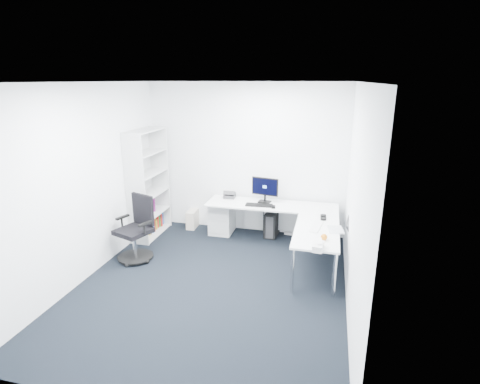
% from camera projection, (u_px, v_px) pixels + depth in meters
% --- Properties ---
extents(ground, '(4.20, 4.20, 0.00)m').
position_uv_depth(ground, '(212.00, 285.00, 5.18)').
color(ground, black).
extents(ceiling, '(4.20, 4.20, 0.00)m').
position_uv_depth(ceiling, '(207.00, 82.00, 4.40)').
color(ceiling, white).
extents(wall_back, '(3.60, 0.02, 2.70)m').
position_uv_depth(wall_back, '(246.00, 159.00, 6.74)').
color(wall_back, white).
rests_on(wall_back, ground).
extents(wall_front, '(3.60, 0.02, 2.70)m').
position_uv_depth(wall_front, '(123.00, 269.00, 2.83)').
color(wall_front, white).
rests_on(wall_front, ground).
extents(wall_left, '(0.02, 4.20, 2.70)m').
position_uv_depth(wall_left, '(86.00, 183.00, 5.20)').
color(wall_left, white).
rests_on(wall_left, ground).
extents(wall_right, '(0.02, 4.20, 2.70)m').
position_uv_depth(wall_right, '(355.00, 202.00, 4.38)').
color(wall_right, white).
rests_on(wall_right, ground).
extents(l_desk, '(2.26, 1.26, 0.66)m').
position_uv_depth(l_desk, '(268.00, 229.00, 6.26)').
color(l_desk, silver).
rests_on(l_desk, ground).
extents(drawer_pedestal, '(0.40, 0.50, 0.61)m').
position_uv_depth(drawer_pedestal, '(222.00, 216.00, 6.90)').
color(drawer_pedestal, silver).
rests_on(drawer_pedestal, ground).
extents(bookshelf, '(0.37, 0.96, 1.92)m').
position_uv_depth(bookshelf, '(148.00, 184.00, 6.62)').
color(bookshelf, silver).
rests_on(bookshelf, ground).
extents(task_chair, '(0.73, 0.73, 1.02)m').
position_uv_depth(task_chair, '(133.00, 229.00, 5.78)').
color(task_chair, black).
rests_on(task_chair, ground).
extents(black_pc_tower, '(0.25, 0.48, 0.45)m').
position_uv_depth(black_pc_tower, '(272.00, 223.00, 6.79)').
color(black_pc_tower, black).
rests_on(black_pc_tower, ground).
extents(beige_pc_tower, '(0.17, 0.36, 0.34)m').
position_uv_depth(beige_pc_tower, '(193.00, 219.00, 7.17)').
color(beige_pc_tower, '#BCB0A0').
rests_on(beige_pc_tower, ground).
extents(power_strip, '(0.37, 0.10, 0.04)m').
position_uv_depth(power_strip, '(294.00, 234.00, 6.82)').
color(power_strip, silver).
rests_on(power_strip, ground).
extents(monitor, '(0.50, 0.23, 0.46)m').
position_uv_depth(monitor, '(265.00, 190.00, 6.51)').
color(monitor, black).
rests_on(monitor, l_desk).
extents(black_keyboard, '(0.47, 0.19, 0.02)m').
position_uv_depth(black_keyboard, '(259.00, 205.00, 6.39)').
color(black_keyboard, black).
rests_on(black_keyboard, l_desk).
extents(mouse, '(0.08, 0.11, 0.03)m').
position_uv_depth(mouse, '(273.00, 207.00, 6.29)').
color(mouse, black).
rests_on(mouse, l_desk).
extents(desk_phone, '(0.21, 0.21, 0.14)m').
position_uv_depth(desk_phone, '(230.00, 194.00, 6.80)').
color(desk_phone, '#2F2F31').
rests_on(desk_phone, l_desk).
extents(laptop, '(0.34, 0.34, 0.21)m').
position_uv_depth(laptop, '(336.00, 223.00, 5.33)').
color(laptop, silver).
rests_on(laptop, l_desk).
extents(white_keyboard, '(0.18, 0.43, 0.01)m').
position_uv_depth(white_keyboard, '(316.00, 227.00, 5.45)').
color(white_keyboard, silver).
rests_on(white_keyboard, l_desk).
extents(headphones, '(0.14, 0.22, 0.06)m').
position_uv_depth(headphones, '(323.00, 217.00, 5.81)').
color(headphones, black).
rests_on(headphones, l_desk).
extents(orange_fruit, '(0.09, 0.09, 0.09)m').
position_uv_depth(orange_fruit, '(324.00, 237.00, 5.01)').
color(orange_fruit, orange).
rests_on(orange_fruit, l_desk).
extents(tissue_box, '(0.15, 0.25, 0.08)m').
position_uv_depth(tissue_box, '(318.00, 247.00, 4.73)').
color(tissue_box, silver).
rests_on(tissue_box, l_desk).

